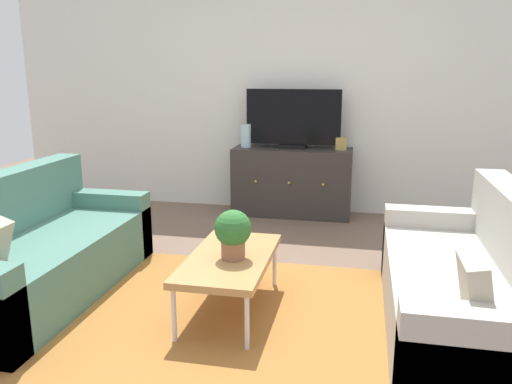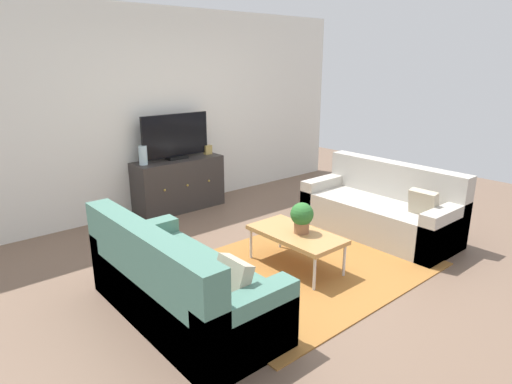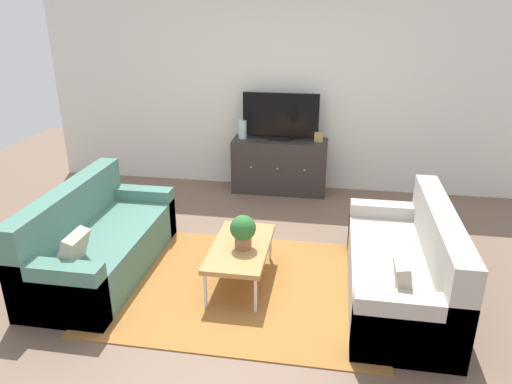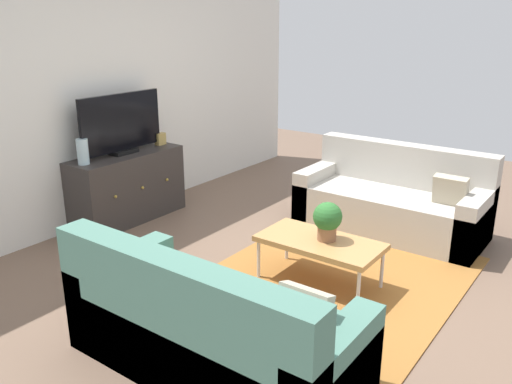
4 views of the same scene
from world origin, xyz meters
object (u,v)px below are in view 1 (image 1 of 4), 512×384
Objects in this scene: couch_right_side at (475,292)px; coffee_table at (230,260)px; flat_screen_tv at (293,119)px; glass_vase at (246,135)px; potted_plant at (233,232)px; tv_console at (292,182)px; mantel_clock at (341,144)px; couch_left_side at (32,256)px.

couch_right_side is 1.47m from coffee_table.
glass_vase is (-0.50, -0.02, -0.18)m from flat_screen_tv.
potted_plant is at bearing -179.44° from couch_right_side.
couch_right_side is 3.09m from glass_vase.
couch_right_side reaches higher than tv_console.
coffee_table is 7.49× the size of mantel_clock.
potted_plant is 2.40m from tv_console.
couch_left_side reaches higher than potted_plant.
couch_left_side is 1.46m from potted_plant.
tv_console is 5.05× the size of glass_vase.
flat_screen_tv is at bearing 90.00° from tv_console.
potted_plant is 2.45m from flat_screen_tv.
coffee_table is 0.78× the size of tv_console.
flat_screen_tv reaches higher than couch_right_side.
coffee_table is at bearing 179.00° from couch_right_side.
couch_left_side is 13.94× the size of mantel_clock.
tv_console is at bearing 89.17° from potted_plant.
couch_right_side is 2.59m from mantel_clock.
flat_screen_tv reaches higher than potted_plant.
couch_left_side is at bearing -129.77° from mantel_clock.
couch_left_side is 1.40m from coffee_table.
flat_screen_tv is (0.03, 2.41, 0.47)m from potted_plant.
coffee_table is 3.94× the size of glass_vase.
potted_plant is at bearing -90.83° from flat_screen_tv.
couch_left_side is at bearing 179.44° from potted_plant.
potted_plant is 1.26× the size of glass_vase.
couch_left_side is 5.82× the size of potted_plant.
couch_right_side reaches higher than coffee_table.
mantel_clock is (0.50, -0.02, -0.24)m from flat_screen_tv.
potted_plant is at bearing -47.96° from coffee_table.
mantel_clock is at bearing 77.29° from potted_plant.
mantel_clock is (0.54, 2.39, 0.23)m from potted_plant.
couch_right_side is 2.76m from tv_console.
mantel_clock reaches higher than tv_console.
coffee_table is (1.40, 0.03, 0.07)m from couch_left_side.
mantel_clock is at bearing 0.00° from glass_vase.
glass_vase is at bearing 128.68° from couch_right_side.
couch_right_side is at bearing -1.00° from coffee_table.
coffee_table is at bearing -91.72° from tv_console.
couch_right_side is 5.82× the size of potted_plant.
glass_vase reaches higher than couch_left_side.
tv_console is at bearing -90.00° from flat_screen_tv.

